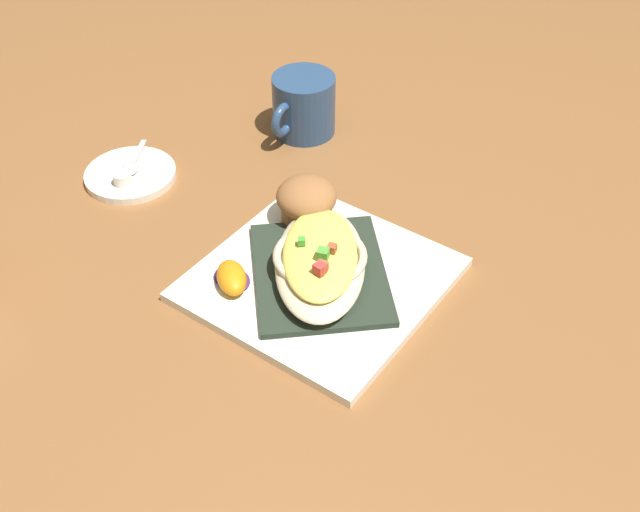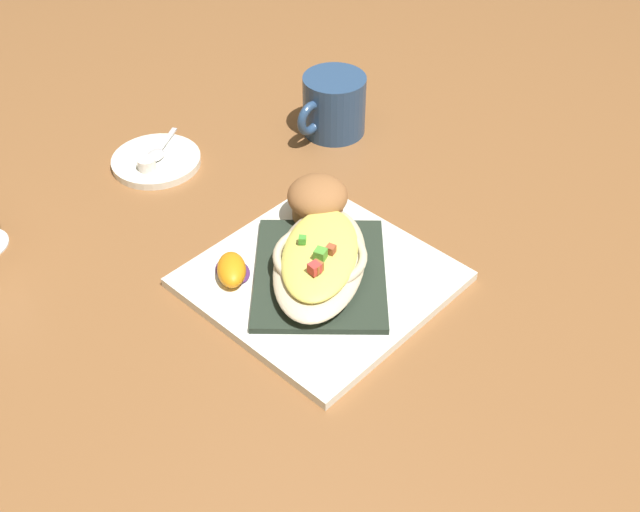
# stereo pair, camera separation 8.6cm
# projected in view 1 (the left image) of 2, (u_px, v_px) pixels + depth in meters

# --- Properties ---
(ground_plane) EXTENTS (2.60, 2.60, 0.00)m
(ground_plane) POSITION_uv_depth(u_px,v_px,m) (320.00, 283.00, 0.89)
(ground_plane) COLOR brown
(square_plate) EXTENTS (0.27, 0.27, 0.01)m
(square_plate) POSITION_uv_depth(u_px,v_px,m) (320.00, 279.00, 0.89)
(square_plate) COLOR white
(square_plate) RESTS_ON ground_plane
(folded_napkin) EXTENTS (0.23, 0.23, 0.01)m
(folded_napkin) POSITION_uv_depth(u_px,v_px,m) (320.00, 273.00, 0.88)
(folded_napkin) COLOR #273226
(folded_napkin) RESTS_ON square_plate
(gratin_dish) EXTENTS (0.22, 0.19, 0.05)m
(gratin_dish) POSITION_uv_depth(u_px,v_px,m) (320.00, 259.00, 0.87)
(gratin_dish) COLOR beige
(gratin_dish) RESTS_ON folded_napkin
(muffin) EXTENTS (0.07, 0.07, 0.06)m
(muffin) POSITION_uv_depth(u_px,v_px,m) (307.00, 201.00, 0.94)
(muffin) COLOR #956336
(muffin) RESTS_ON square_plate
(orange_garnish) EXTENTS (0.06, 0.06, 0.02)m
(orange_garnish) POSITION_uv_depth(u_px,v_px,m) (232.00, 278.00, 0.87)
(orange_garnish) COLOR #4D275E
(orange_garnish) RESTS_ON square_plate
(coffee_mug) EXTENTS (0.12, 0.09, 0.09)m
(coffee_mug) POSITION_uv_depth(u_px,v_px,m) (303.00, 108.00, 1.10)
(coffee_mug) COLOR navy
(coffee_mug) RESTS_ON ground_plane
(creamer_saucer) EXTENTS (0.12, 0.12, 0.01)m
(creamer_saucer) POSITION_uv_depth(u_px,v_px,m) (131.00, 175.00, 1.04)
(creamer_saucer) COLOR white
(creamer_saucer) RESTS_ON ground_plane
(spoon) EXTENTS (0.08, 0.05, 0.01)m
(spoon) POSITION_uv_depth(u_px,v_px,m) (131.00, 167.00, 1.04)
(spoon) COLOR silver
(spoon) RESTS_ON creamer_saucer
(creamer_cup_0) EXTENTS (0.02, 0.02, 0.02)m
(creamer_cup_0) POSITION_uv_depth(u_px,v_px,m) (123.00, 179.00, 1.01)
(creamer_cup_0) COLOR white
(creamer_cup_0) RESTS_ON creamer_saucer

